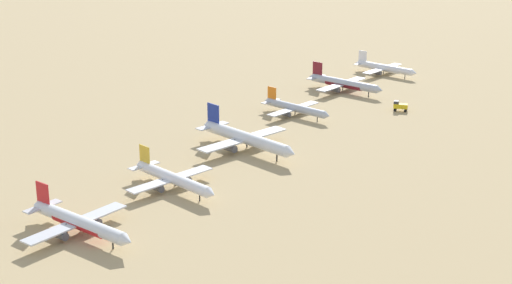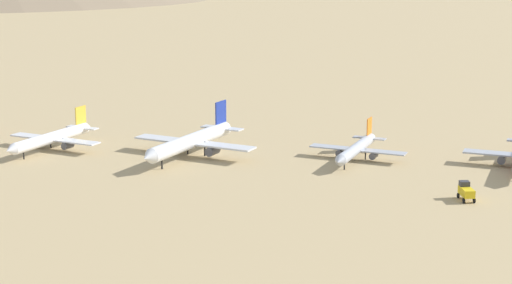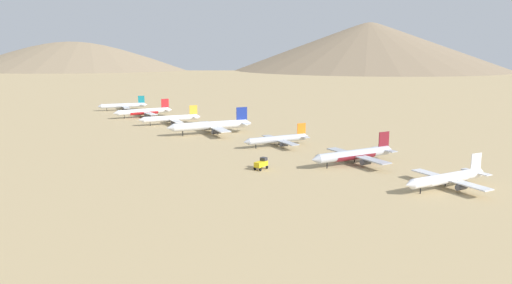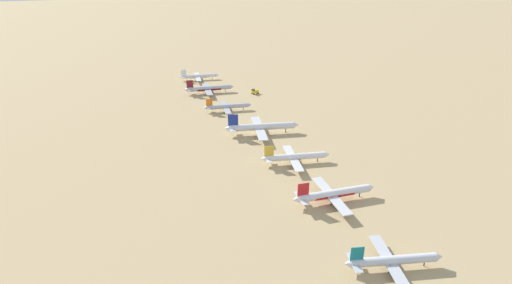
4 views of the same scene
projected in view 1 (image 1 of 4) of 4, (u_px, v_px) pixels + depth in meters
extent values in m
plane|color=tan|center=(243.00, 146.00, 257.68)|extent=(1800.00, 1800.00, 0.00)
cylinder|color=silver|center=(79.00, 222.00, 191.33)|extent=(31.46, 3.35, 3.32)
cone|color=silver|center=(127.00, 241.00, 181.25)|extent=(2.80, 3.26, 3.25)
cone|color=silver|center=(36.00, 205.00, 201.30)|extent=(2.45, 2.99, 2.99)
cube|color=red|center=(43.00, 194.00, 198.22)|extent=(4.81, 0.31, 6.12)
cube|color=silver|center=(43.00, 207.00, 199.65)|extent=(2.81, 10.49, 0.31)
cube|color=silver|center=(76.00, 223.00, 192.28)|extent=(4.40, 29.71, 0.39)
cylinder|color=#4C4C54|center=(95.00, 221.00, 196.15)|extent=(3.67, 2.01, 2.01)
cylinder|color=#4C4C54|center=(61.00, 235.00, 188.34)|extent=(3.67, 2.01, 2.01)
cylinder|color=black|center=(113.00, 243.00, 184.93)|extent=(0.38, 0.38, 3.34)
cylinder|color=black|center=(81.00, 224.00, 194.93)|extent=(0.38, 0.38, 3.34)
cylinder|color=black|center=(67.00, 230.00, 191.55)|extent=(0.38, 0.38, 3.34)
cylinder|color=red|center=(79.00, 223.00, 191.41)|extent=(17.30, 3.35, 3.33)
cylinder|color=white|center=(173.00, 178.00, 220.06)|extent=(29.95, 6.79, 3.14)
cone|color=white|center=(211.00, 194.00, 209.10)|extent=(3.01, 3.38, 3.08)
cone|color=white|center=(139.00, 165.00, 230.92)|extent=(2.65, 3.09, 2.83)
cube|color=gold|center=(145.00, 155.00, 227.74)|extent=(4.55, 0.85, 5.79)
cube|color=silver|center=(144.00, 166.00, 229.14)|extent=(3.85, 10.18, 0.30)
cube|color=silver|center=(171.00, 179.00, 221.08)|extent=(7.57, 28.43, 0.37)
cylinder|color=#4C4C54|center=(186.00, 179.00, 224.29)|extent=(3.68, 2.32, 1.90)
cylinder|color=#4C4C54|center=(158.00, 188.00, 217.68)|extent=(3.68, 2.32, 1.90)
cylinder|color=black|center=(200.00, 196.00, 213.01)|extent=(0.36, 0.36, 3.16)
cylinder|color=black|center=(175.00, 181.00, 223.49)|extent=(0.36, 0.36, 3.16)
cylinder|color=black|center=(163.00, 185.00, 220.63)|extent=(0.36, 0.36, 3.16)
cylinder|color=silver|center=(246.00, 138.00, 252.05)|extent=(37.08, 9.04, 3.90)
cone|color=silver|center=(291.00, 153.00, 238.23)|extent=(3.78, 4.24, 3.82)
cone|color=silver|center=(206.00, 125.00, 265.73)|extent=(3.33, 3.87, 3.51)
cube|color=navy|center=(213.00, 114.00, 261.75)|extent=(5.63, 1.15, 7.18)
cube|color=silver|center=(212.00, 126.00, 263.49)|extent=(4.98, 12.64, 0.37)
cube|color=silver|center=(243.00, 139.00, 253.32)|extent=(9.97, 35.23, 0.46)
cylinder|color=#4C4C54|center=(258.00, 140.00, 257.22)|extent=(4.59, 2.94, 2.36)
cylinder|color=#4C4C54|center=(231.00, 148.00, 249.18)|extent=(4.59, 2.94, 2.36)
cylinder|color=black|center=(277.00, 155.00, 243.15)|extent=(0.45, 0.45, 3.92)
cylinder|color=black|center=(247.00, 141.00, 256.30)|extent=(0.45, 0.45, 3.92)
cylinder|color=black|center=(235.00, 145.00, 252.81)|extent=(0.45, 0.45, 3.92)
cylinder|color=#B2B7C1|center=(296.00, 108.00, 290.02)|extent=(27.21, 4.94, 2.86)
cone|color=#B2B7C1|center=(327.00, 116.00, 280.52)|extent=(2.62, 2.98, 2.80)
cone|color=#B2B7C1|center=(267.00, 101.00, 299.43)|extent=(2.30, 2.73, 2.57)
cube|color=orange|center=(272.00, 94.00, 296.63)|extent=(4.14, 0.58, 5.26)
cube|color=#A4A8B2|center=(271.00, 101.00, 297.88)|extent=(3.10, 9.18, 0.27)
cube|color=#A4A8B2|center=(293.00, 109.00, 290.90)|extent=(5.73, 25.78, 0.34)
cylinder|color=#4C4C54|center=(302.00, 109.00, 293.98)|extent=(3.28, 1.97, 1.73)
cylinder|color=#4C4C54|center=(287.00, 114.00, 287.70)|extent=(3.28, 1.97, 1.73)
cylinder|color=black|center=(317.00, 118.00, 283.93)|extent=(0.33, 0.33, 2.87)
cylinder|color=black|center=(295.00, 110.00, 293.14)|extent=(0.33, 0.33, 2.87)
cylinder|color=black|center=(288.00, 113.00, 290.41)|extent=(0.33, 0.33, 2.87)
cylinder|color=#B2B7C1|center=(344.00, 83.00, 323.62)|extent=(31.70, 4.60, 3.33)
cone|color=#B2B7C1|center=(380.00, 90.00, 312.98)|extent=(2.94, 3.38, 3.27)
cone|color=#B2B7C1|center=(311.00, 77.00, 334.15)|extent=(2.58, 3.10, 3.00)
cube|color=maroon|center=(317.00, 69.00, 330.96)|extent=(4.83, 0.50, 6.14)
cube|color=#A4A8B2|center=(316.00, 77.00, 332.41)|extent=(3.23, 10.63, 0.32)
cube|color=#A4A8B2|center=(342.00, 84.00, 324.61)|extent=(5.59, 29.98, 0.39)
cylinder|color=#4C4C54|center=(350.00, 85.00, 328.35)|extent=(3.76, 2.16, 2.02)
cylinder|color=#4C4C54|center=(336.00, 90.00, 320.77)|extent=(3.76, 2.16, 2.02)
cylinder|color=black|center=(369.00, 93.00, 316.82)|extent=(0.39, 0.39, 3.35)
cylinder|color=black|center=(343.00, 86.00, 327.25)|extent=(0.39, 0.39, 3.35)
cylinder|color=black|center=(337.00, 88.00, 323.96)|extent=(0.39, 0.39, 3.35)
cylinder|color=maroon|center=(344.00, 84.00, 323.69)|extent=(17.49, 4.04, 3.34)
cylinder|color=white|center=(385.00, 68.00, 352.43)|extent=(28.00, 4.59, 2.94)
cone|color=white|center=(414.00, 73.00, 342.83)|extent=(2.64, 3.03, 2.88)
cone|color=white|center=(357.00, 63.00, 361.92)|extent=(2.32, 2.77, 2.65)
cube|color=white|center=(363.00, 57.00, 359.08)|extent=(4.27, 0.52, 5.42)
cube|color=silver|center=(361.00, 63.00, 360.36)|extent=(3.03, 9.42, 0.28)
cube|color=silver|center=(383.00, 69.00, 353.32)|extent=(5.43, 26.51, 0.35)
cylinder|color=#4C4C54|center=(389.00, 69.00, 356.56)|extent=(3.35, 1.97, 1.78)
cylinder|color=#4C4C54|center=(378.00, 73.00, 349.98)|extent=(3.35, 1.97, 1.78)
cylinder|color=black|center=(405.00, 75.00, 346.29)|extent=(0.34, 0.34, 2.96)
cylinder|color=black|center=(383.00, 70.00, 355.63)|extent=(0.34, 0.34, 2.96)
cylinder|color=black|center=(379.00, 72.00, 352.78)|extent=(0.34, 0.34, 2.96)
cylinder|color=white|center=(385.00, 68.00, 352.50)|extent=(15.48, 3.85, 2.95)
cube|color=yellow|center=(401.00, 106.00, 296.90)|extent=(5.68, 4.13, 1.70)
cube|color=#333338|center=(396.00, 102.00, 296.90)|extent=(2.46, 2.60, 1.10)
cylinder|color=black|center=(395.00, 110.00, 296.80)|extent=(1.15, 0.75, 1.10)
cylinder|color=black|center=(395.00, 108.00, 298.90)|extent=(1.15, 0.75, 1.10)
cylinder|color=black|center=(405.00, 111.00, 295.79)|extent=(1.15, 0.75, 1.10)
cylinder|color=black|center=(406.00, 109.00, 297.89)|extent=(1.15, 0.75, 1.10)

